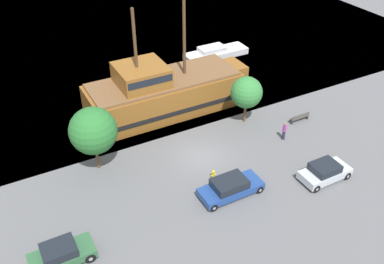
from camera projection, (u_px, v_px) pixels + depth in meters
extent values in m
plane|color=#5B5B5E|center=(200.00, 157.00, 35.45)|extent=(160.00, 160.00, 0.00)
plane|color=#38667F|center=(65.00, 5.00, 67.30)|extent=(80.00, 80.00, 0.00)
cube|color=brown|center=(164.00, 96.00, 40.61)|extent=(14.53, 5.29, 3.20)
cube|color=black|center=(165.00, 100.00, 40.88)|extent=(14.24, 5.37, 0.45)
cube|color=brown|center=(234.00, 73.00, 43.39)|extent=(1.40, 2.91, 2.24)
cube|color=brown|center=(164.00, 79.00, 39.63)|extent=(13.95, 4.87, 0.25)
cube|color=brown|center=(141.00, 75.00, 38.21)|extent=(4.36, 4.23, 1.75)
cube|color=black|center=(141.00, 72.00, 38.06)|extent=(4.14, 4.29, 0.63)
cylinder|color=#4C331E|center=(184.00, 32.00, 38.05)|extent=(0.28, 0.28, 8.25)
cylinder|color=#4C331E|center=(135.00, 48.00, 36.57)|extent=(0.28, 0.28, 7.01)
cube|color=silver|center=(216.00, 54.00, 51.34)|extent=(7.80, 2.37, 0.75)
cube|color=silver|center=(212.00, 49.00, 50.73)|extent=(3.12, 1.85, 0.61)
cube|color=black|center=(219.00, 48.00, 51.09)|extent=(0.12, 1.66, 0.49)
cube|color=#B7BCC6|center=(325.00, 173.00, 32.88)|extent=(4.00, 1.87, 0.63)
cube|color=black|center=(325.00, 168.00, 32.49)|extent=(2.08, 1.69, 0.60)
cylinder|color=black|center=(347.00, 176.00, 33.01)|extent=(0.64, 0.22, 0.64)
cylinder|color=gray|center=(347.00, 176.00, 33.01)|extent=(0.24, 0.25, 0.24)
cylinder|color=black|center=(332.00, 164.00, 34.23)|extent=(0.64, 0.22, 0.64)
cylinder|color=gray|center=(332.00, 164.00, 34.23)|extent=(0.24, 0.25, 0.24)
cylinder|color=black|center=(316.00, 189.00, 31.80)|extent=(0.64, 0.22, 0.64)
cylinder|color=gray|center=(316.00, 189.00, 31.80)|extent=(0.24, 0.25, 0.24)
cylinder|color=black|center=(301.00, 175.00, 33.03)|extent=(0.64, 0.22, 0.64)
cylinder|color=gray|center=(301.00, 175.00, 33.03)|extent=(0.24, 0.25, 0.24)
cube|color=navy|center=(231.00, 189.00, 31.49)|extent=(4.82, 1.94, 0.56)
cube|color=black|center=(229.00, 183.00, 31.09)|extent=(2.50, 1.75, 0.63)
cylinder|color=black|center=(260.00, 189.00, 31.74)|extent=(0.61, 0.22, 0.61)
cylinder|color=gray|center=(260.00, 189.00, 31.74)|extent=(0.23, 0.25, 0.23)
cylinder|color=black|center=(246.00, 176.00, 33.01)|extent=(0.61, 0.22, 0.61)
cylinder|color=gray|center=(246.00, 176.00, 33.01)|extent=(0.23, 0.25, 0.23)
cylinder|color=black|center=(214.00, 208.00, 30.20)|extent=(0.61, 0.22, 0.61)
cylinder|color=gray|center=(214.00, 208.00, 30.20)|extent=(0.23, 0.25, 0.23)
cylinder|color=black|center=(201.00, 192.00, 31.48)|extent=(0.61, 0.22, 0.61)
cylinder|color=gray|center=(201.00, 192.00, 31.48)|extent=(0.23, 0.25, 0.23)
cube|color=#2D5B38|center=(62.00, 256.00, 26.44)|extent=(3.98, 1.82, 0.57)
cube|color=black|center=(59.00, 250.00, 26.06)|extent=(2.07, 1.64, 0.62)
cylinder|color=black|center=(90.00, 258.00, 26.55)|extent=(0.69, 0.22, 0.69)
cylinder|color=gray|center=(90.00, 258.00, 26.55)|extent=(0.26, 0.25, 0.26)
cylinder|color=black|center=(83.00, 240.00, 27.73)|extent=(0.69, 0.22, 0.69)
cylinder|color=gray|center=(83.00, 240.00, 27.73)|extent=(0.26, 0.25, 0.26)
cylinder|color=black|center=(35.00, 258.00, 26.57)|extent=(0.69, 0.22, 0.69)
cylinder|color=gray|center=(35.00, 258.00, 26.57)|extent=(0.26, 0.25, 0.26)
cylinder|color=yellow|center=(213.00, 175.00, 33.10)|extent=(0.22, 0.22, 0.56)
sphere|color=yellow|center=(213.00, 172.00, 32.90)|extent=(0.25, 0.25, 0.25)
cylinder|color=yellow|center=(212.00, 176.00, 33.03)|extent=(0.10, 0.09, 0.09)
cylinder|color=yellow|center=(215.00, 174.00, 33.15)|extent=(0.10, 0.09, 0.09)
cube|color=#4C4742|center=(299.00, 117.00, 39.66)|extent=(1.97, 0.45, 0.05)
cube|color=#4C4742|center=(301.00, 116.00, 39.39)|extent=(1.97, 0.06, 0.40)
cube|color=#2D2D2D|center=(291.00, 122.00, 39.43)|extent=(0.12, 0.36, 0.40)
cube|color=#2D2D2D|center=(307.00, 117.00, 40.15)|extent=(0.12, 0.36, 0.40)
cylinder|color=#232838|center=(284.00, 135.00, 37.31)|extent=(0.27, 0.27, 0.82)
cylinder|color=#99338C|center=(285.00, 128.00, 36.89)|extent=(0.32, 0.32, 0.63)
sphere|color=#8C664C|center=(285.00, 124.00, 36.65)|extent=(0.22, 0.22, 0.22)
cylinder|color=brown|center=(97.00, 158.00, 33.76)|extent=(0.24, 0.24, 2.01)
sphere|color=#286B2D|center=(93.00, 131.00, 32.29)|extent=(3.69, 3.69, 3.69)
cylinder|color=brown|center=(245.00, 113.00, 39.39)|extent=(0.24, 0.24, 1.84)
sphere|color=#337A38|center=(247.00, 92.00, 38.17)|extent=(2.87, 2.87, 2.87)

